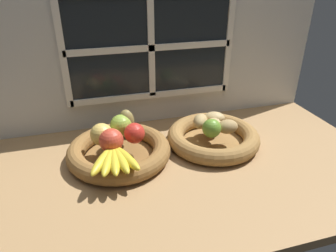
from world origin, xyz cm
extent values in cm
cube|color=#9E774C|center=(0.00, 0.00, -1.50)|extent=(140.00, 90.00, 3.00)
cube|color=silver|center=(0.00, 30.00, 27.50)|extent=(140.00, 3.00, 55.00)
cube|color=black|center=(0.00, 28.10, 31.00)|extent=(64.00, 0.80, 38.00)
cube|color=white|center=(0.00, 27.50, 31.00)|extent=(2.40, 1.20, 38.00)
cube|color=white|center=(0.00, 27.50, 31.00)|extent=(64.00, 1.20, 2.40)
cube|color=white|center=(-32.00, 27.50, 31.00)|extent=(2.40, 1.20, 40.40)
cube|color=white|center=(32.00, 27.50, 31.00)|extent=(2.40, 1.20, 40.40)
cube|color=white|center=(0.00, 27.50, 12.00)|extent=(64.00, 1.20, 2.40)
cylinder|color=brown|center=(-17.50, 3.44, 0.50)|extent=(23.72, 23.72, 1.00)
torus|color=brown|center=(-17.50, 3.44, 2.96)|extent=(34.85, 34.85, 5.92)
cylinder|color=olive|center=(16.83, 3.44, 0.50)|extent=(22.62, 22.62, 1.00)
torus|color=olive|center=(16.83, 3.44, 2.96)|extent=(33.51, 33.51, 5.92)
sphere|color=#8CAD3D|center=(-15.65, 8.83, 9.70)|extent=(7.55, 7.55, 7.55)
sphere|color=red|center=(-12.11, 2.55, 9.39)|extent=(6.94, 6.94, 6.94)
sphere|color=#CC422D|center=(-20.06, -0.77, 9.76)|extent=(7.68, 7.68, 7.68)
sphere|color=#DBB756|center=(-22.62, 4.26, 9.64)|extent=(7.43, 7.43, 7.43)
ellipsoid|color=olive|center=(-13.47, 10.43, 10.21)|extent=(7.59, 7.52, 8.57)
ellipsoid|color=gold|center=(-23.47, -7.74, 7.49)|extent=(10.34, 15.20, 3.14)
ellipsoid|color=gold|center=(-21.90, -8.40, 7.49)|extent=(7.48, 15.89, 3.14)
ellipsoid|color=gold|center=(-20.23, -8.70, 7.49)|extent=(4.26, 15.83, 3.14)
ellipsoid|color=gold|center=(-18.53, -8.64, 7.49)|extent=(5.38, 15.93, 3.14)
ellipsoid|color=gold|center=(-16.89, -8.21, 7.49)|extent=(8.49, 15.74, 3.14)
sphere|color=brown|center=(-19.67, -0.90, 7.49)|extent=(2.83, 2.83, 2.83)
ellipsoid|color=tan|center=(19.07, 8.37, 8.13)|extent=(9.33, 8.21, 4.42)
ellipsoid|color=tan|center=(16.83, 3.44, 8.08)|extent=(6.24, 7.01, 4.32)
ellipsoid|color=tan|center=(12.80, 6.58, 8.42)|extent=(8.47, 9.45, 4.99)
ellipsoid|color=#A38451|center=(20.42, -0.15, 8.40)|extent=(7.80, 6.29, 4.96)
sphere|color=olive|center=(13.94, -0.91, 9.18)|extent=(6.52, 6.52, 6.52)
cone|color=red|center=(18.37, 1.57, 6.77)|extent=(12.37, 2.28, 1.69)
camera|label=1|loc=(-25.75, -85.36, 58.28)|focal=32.73mm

